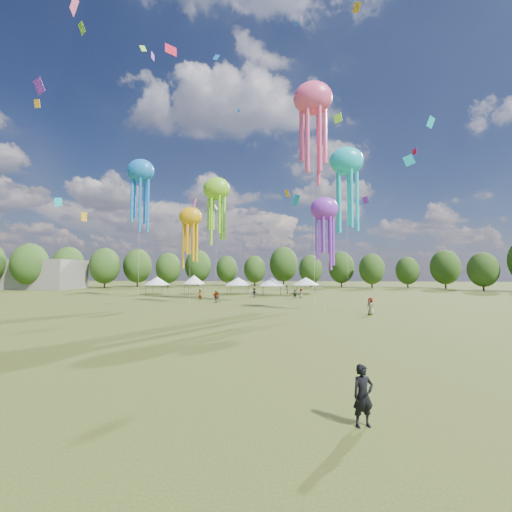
{
  "coord_description": "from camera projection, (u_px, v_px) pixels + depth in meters",
  "views": [
    {
      "loc": [
        4.94,
        -11.09,
        4.69
      ],
      "look_at": [
        2.68,
        15.0,
        6.0
      ],
      "focal_mm": 22.45,
      "sensor_mm": 36.0,
      "label": 1
    }
  ],
  "objects": [
    {
      "name": "ground",
      "position": [
        143.0,
        406.0,
        11.23
      ],
      "size": [
        300.0,
        300.0,
        0.0
      ],
      "primitive_type": "plane",
      "color": "#384416",
      "rests_on": "ground"
    },
    {
      "name": "observer_main",
      "position": [
        363.0,
        395.0,
        9.75
      ],
      "size": [
        0.78,
        0.62,
        1.85
      ],
      "primitive_type": "imported",
      "rotation": [
        0.0,
        0.0,
        0.3
      ],
      "color": "black",
      "rests_on": "ground"
    },
    {
      "name": "spectator_near",
      "position": [
        218.0,
        297.0,
        49.03
      ],
      "size": [
        0.79,
        0.62,
        1.57
      ],
      "primitive_type": "imported",
      "rotation": [
        0.0,
        0.0,
        3.18
      ],
      "color": "gray",
      "rests_on": "ground"
    },
    {
      "name": "spectators_far",
      "position": [
        276.0,
        294.0,
        54.29
      ],
      "size": [
        24.15,
        34.55,
        1.87
      ],
      "color": "gray",
      "rests_on": "ground"
    },
    {
      "name": "festival_tents",
      "position": [
        237.0,
        281.0,
        66.78
      ],
      "size": [
        36.53,
        9.96,
        4.03
      ],
      "color": "#47474C",
      "rests_on": "ground"
    },
    {
      "name": "show_kites",
      "position": [
        263.0,
        175.0,
        51.84
      ],
      "size": [
        42.92,
        20.79,
        31.02
      ],
      "color": "#7FD823",
      "rests_on": "ground"
    },
    {
      "name": "small_kites",
      "position": [
        261.0,
        131.0,
        55.15
      ],
      "size": [
        73.3,
        67.78,
        43.47
      ],
      "color": "#7FD823",
      "rests_on": "ground"
    },
    {
      "name": "treeline",
      "position": [
        246.0,
        264.0,
        74.09
      ],
      "size": [
        201.57,
        95.24,
        13.43
      ],
      "color": "#38281C",
      "rests_on": "ground"
    },
    {
      "name": "hangar",
      "position": [
        8.0,
        274.0,
        89.28
      ],
      "size": [
        40.0,
        12.0,
        8.0
      ],
      "primitive_type": "cube",
      "color": "gray",
      "rests_on": "ground"
    }
  ]
}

